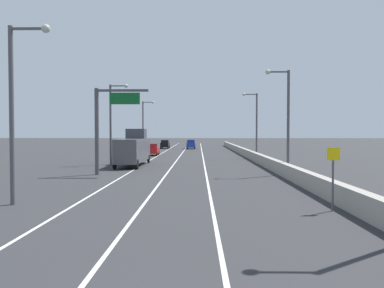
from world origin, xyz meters
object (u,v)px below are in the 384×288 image
(lamp_post_right_second, at_px, (285,114))
(car_red_2, at_px, (153,149))
(speed_advisory_sign, at_px, (333,174))
(lamp_post_left_far, at_px, (145,123))
(car_blue_1, at_px, (191,144))
(car_black_0, at_px, (165,144))
(lamp_post_right_third, at_px, (255,120))
(lamp_post_left_near, at_px, (17,101))
(box_truck, at_px, (133,149))
(lamp_post_left_mid, at_px, (113,118))
(overhead_sign_gantry, at_px, (105,120))

(lamp_post_right_second, relative_size, car_red_2, 2.19)
(speed_advisory_sign, xyz_separation_m, lamp_post_left_far, (-15.84, 50.34, 3.55))
(car_blue_1, bearing_deg, car_black_0, 168.57)
(lamp_post_right_third, bearing_deg, lamp_post_left_far, 140.83)
(speed_advisory_sign, xyz_separation_m, lamp_post_right_third, (1.55, 36.17, 3.55))
(lamp_post_right_second, bearing_deg, speed_advisory_sign, -94.49)
(speed_advisory_sign, height_order, lamp_post_left_near, lamp_post_left_near)
(speed_advisory_sign, xyz_separation_m, lamp_post_right_second, (1.24, 15.77, 3.55))
(lamp_post_right_second, bearing_deg, car_red_2, 118.70)
(lamp_post_right_second, distance_m, box_truck, 17.41)
(lamp_post_left_mid, height_order, car_blue_1, lamp_post_left_mid)
(lamp_post_left_near, height_order, car_red_2, lamp_post_left_near)
(speed_advisory_sign, relative_size, lamp_post_right_third, 0.33)
(lamp_post_left_near, bearing_deg, lamp_post_left_mid, 91.16)
(car_blue_1, relative_size, box_truck, 0.46)
(lamp_post_left_mid, distance_m, car_red_2, 17.61)
(speed_advisory_sign, relative_size, car_black_0, 0.69)
(lamp_post_right_second, distance_m, lamp_post_right_third, 20.41)
(lamp_post_left_near, distance_m, lamp_post_left_far, 48.98)
(lamp_post_right_third, xyz_separation_m, box_truck, (-15.04, -11.78, -3.46))
(lamp_post_right_second, height_order, car_red_2, lamp_post_right_second)
(car_blue_1, bearing_deg, lamp_post_right_second, -79.79)
(lamp_post_left_far, bearing_deg, car_black_0, 82.95)
(lamp_post_left_far, height_order, car_black_0, lamp_post_left_far)
(overhead_sign_gantry, height_order, lamp_post_left_mid, lamp_post_left_mid)
(car_red_2, bearing_deg, car_blue_1, 76.80)
(overhead_sign_gantry, bearing_deg, lamp_post_right_third, 52.65)
(car_blue_1, height_order, car_red_2, car_blue_1)
(car_black_0, height_order, car_blue_1, car_blue_1)
(speed_advisory_sign, distance_m, box_truck, 27.88)
(speed_advisory_sign, distance_m, car_blue_1, 67.05)
(speed_advisory_sign, relative_size, lamp_post_right_second, 0.33)
(lamp_post_left_near, distance_m, lamp_post_left_mid, 24.49)
(car_black_0, bearing_deg, speed_advisory_sign, -78.58)
(overhead_sign_gantry, height_order, car_blue_1, overhead_sign_gantry)
(overhead_sign_gantry, relative_size, car_blue_1, 1.70)
(lamp_post_right_third, xyz_separation_m, lamp_post_left_near, (-17.10, -34.82, 0.00))
(overhead_sign_gantry, bearing_deg, lamp_post_left_mid, 98.89)
(lamp_post_right_second, relative_size, lamp_post_right_third, 1.00)
(car_black_0, xyz_separation_m, box_truck, (0.20, -43.35, 0.90))
(car_red_2, bearing_deg, lamp_post_left_near, -92.82)
(lamp_post_left_far, relative_size, car_red_2, 2.19)
(speed_advisory_sign, xyz_separation_m, lamp_post_left_near, (-15.55, 1.36, 3.55))
(lamp_post_left_far, bearing_deg, speed_advisory_sign, -72.54)
(speed_advisory_sign, height_order, lamp_post_right_second, lamp_post_right_second)
(speed_advisory_sign, distance_m, car_black_0, 69.12)
(overhead_sign_gantry, relative_size, lamp_post_right_second, 0.82)
(car_black_0, bearing_deg, lamp_post_right_second, -73.98)
(lamp_post_right_second, bearing_deg, overhead_sign_gantry, -178.24)
(speed_advisory_sign, height_order, lamp_post_left_far, lamp_post_left_far)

